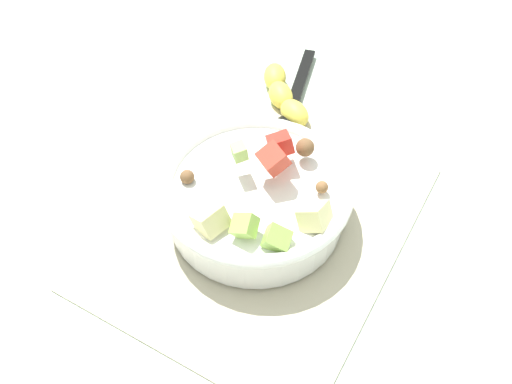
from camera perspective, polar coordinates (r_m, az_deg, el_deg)
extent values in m
plane|color=silver|center=(0.80, 0.49, -3.31)|extent=(2.40, 2.40, 0.00)
cube|color=#BCB299|center=(0.80, 0.49, -3.18)|extent=(0.43, 0.35, 0.01)
cylinder|color=white|center=(0.79, 0.00, -0.85)|extent=(0.23, 0.23, 0.06)
torus|color=white|center=(0.76, 0.00, 0.58)|extent=(0.25, 0.25, 0.02)
cube|color=#9EC656|center=(0.70, -1.11, -3.21)|extent=(0.03, 0.04, 0.04)
cube|color=#BC3828|center=(0.74, 1.75, 3.15)|extent=(0.05, 0.05, 0.03)
sphere|color=brown|center=(0.75, 6.27, 0.46)|extent=(0.02, 0.03, 0.02)
cube|color=beige|center=(0.72, 5.59, -2.30)|extent=(0.04, 0.04, 0.05)
cube|color=red|center=(0.77, 2.29, 4.56)|extent=(0.04, 0.05, 0.04)
sphere|color=brown|center=(0.78, 4.68, 4.23)|extent=(0.03, 0.04, 0.04)
sphere|color=brown|center=(0.77, -6.55, 1.44)|extent=(0.03, 0.03, 0.02)
cube|color=#A3CC6B|center=(0.75, -1.60, 3.85)|extent=(0.03, 0.02, 0.03)
cube|color=#8CB74C|center=(0.70, 1.99, -4.47)|extent=(0.04, 0.04, 0.04)
cube|color=beige|center=(0.71, -4.33, -2.61)|extent=(0.05, 0.05, 0.04)
ellipsoid|color=black|center=(0.91, 2.69, 6.12)|extent=(0.06, 0.05, 0.01)
cube|color=black|center=(1.00, 4.11, 10.14)|extent=(0.18, 0.06, 0.01)
ellipsoid|color=yellow|center=(1.00, 1.80, 10.89)|extent=(0.07, 0.06, 0.04)
ellipsoid|color=yellow|center=(0.96, 2.35, 9.17)|extent=(0.06, 0.06, 0.04)
ellipsoid|color=yellow|center=(0.93, 3.68, 7.49)|extent=(0.06, 0.07, 0.04)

